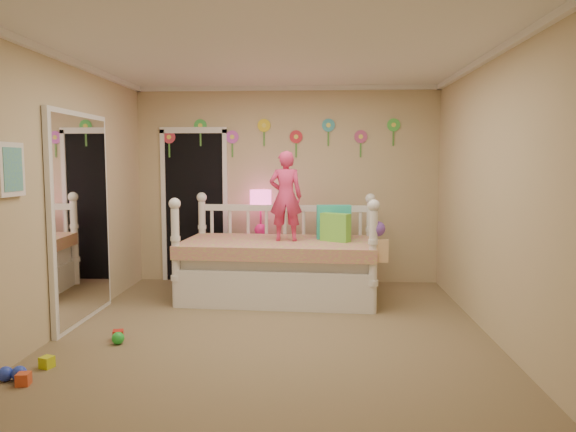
# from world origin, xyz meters

# --- Properties ---
(floor) EXTENTS (4.00, 4.50, 0.01)m
(floor) POSITION_xyz_m (0.00, 0.00, 0.00)
(floor) COLOR #7F684C
(floor) RESTS_ON ground
(ceiling) EXTENTS (4.00, 4.50, 0.01)m
(ceiling) POSITION_xyz_m (0.00, 0.00, 2.60)
(ceiling) COLOR white
(ceiling) RESTS_ON floor
(back_wall) EXTENTS (4.00, 0.01, 2.60)m
(back_wall) POSITION_xyz_m (0.00, 2.25, 1.30)
(back_wall) COLOR tan
(back_wall) RESTS_ON floor
(left_wall) EXTENTS (0.01, 4.50, 2.60)m
(left_wall) POSITION_xyz_m (-2.00, 0.00, 1.30)
(left_wall) COLOR tan
(left_wall) RESTS_ON floor
(right_wall) EXTENTS (0.01, 4.50, 2.60)m
(right_wall) POSITION_xyz_m (2.00, 0.00, 1.30)
(right_wall) COLOR tan
(right_wall) RESTS_ON floor
(crown_molding) EXTENTS (4.00, 4.50, 0.06)m
(crown_molding) POSITION_xyz_m (0.00, 0.00, 2.57)
(crown_molding) COLOR white
(crown_molding) RESTS_ON ceiling
(daybed) EXTENTS (2.36, 1.38, 1.24)m
(daybed) POSITION_xyz_m (-0.04, 1.32, 0.62)
(daybed) COLOR white
(daybed) RESTS_ON floor
(pillow_turquoise) EXTENTS (0.41, 0.17, 0.41)m
(pillow_turquoise) POSITION_xyz_m (0.60, 1.49, 0.89)
(pillow_turquoise) COLOR #28CABB
(pillow_turquoise) RESTS_ON daybed
(pillow_lime) EXTENTS (0.36, 0.29, 0.33)m
(pillow_lime) POSITION_xyz_m (0.62, 1.27, 0.85)
(pillow_lime) COLOR #76DC43
(pillow_lime) RESTS_ON daybed
(child) EXTENTS (0.38, 0.25, 1.05)m
(child) POSITION_xyz_m (0.04, 1.29, 1.21)
(child) COLOR #E9356C
(child) RESTS_ON daybed
(nightstand) EXTENTS (0.38, 0.29, 0.63)m
(nightstand) POSITION_xyz_m (-0.33, 2.04, 0.32)
(nightstand) COLOR white
(nightstand) RESTS_ON floor
(table_lamp) EXTENTS (0.28, 0.28, 0.61)m
(table_lamp) POSITION_xyz_m (-0.33, 2.04, 1.04)
(table_lamp) COLOR #D11B6D
(table_lamp) RESTS_ON nightstand
(closet_doorway) EXTENTS (0.90, 0.04, 2.07)m
(closet_doorway) POSITION_xyz_m (-1.25, 2.23, 1.03)
(closet_doorway) COLOR black
(closet_doorway) RESTS_ON back_wall
(flower_decals) EXTENTS (3.40, 0.02, 0.50)m
(flower_decals) POSITION_xyz_m (-0.09, 2.24, 1.94)
(flower_decals) COLOR #B2668C
(flower_decals) RESTS_ON back_wall
(mirror_closet) EXTENTS (0.07, 1.30, 2.10)m
(mirror_closet) POSITION_xyz_m (-1.96, 0.30, 1.05)
(mirror_closet) COLOR white
(mirror_closet) RESTS_ON left_wall
(wall_picture) EXTENTS (0.05, 0.34, 0.42)m
(wall_picture) POSITION_xyz_m (-1.97, -0.90, 1.55)
(wall_picture) COLOR white
(wall_picture) RESTS_ON left_wall
(hanging_bag) EXTENTS (0.20, 0.16, 0.36)m
(hanging_bag) POSITION_xyz_m (1.04, 0.73, 0.75)
(hanging_bag) COLOR beige
(hanging_bag) RESTS_ON daybed
(toy_scatter) EXTENTS (0.96, 1.39, 0.11)m
(toy_scatter) POSITION_xyz_m (-1.75, -0.85, 0.06)
(toy_scatter) COLOR #996666
(toy_scatter) RESTS_ON floor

